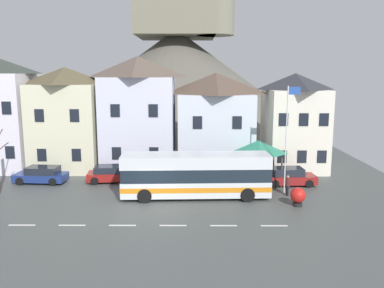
{
  "coord_description": "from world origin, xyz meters",
  "views": [
    {
      "loc": [
        2.78,
        -25.13,
        8.84
      ],
      "look_at": [
        2.57,
        5.93,
        3.42
      ],
      "focal_mm": 37.41,
      "sensor_mm": 36.0,
      "label": 1
    }
  ],
  "objects_px": {
    "townhouse_01": "(67,119)",
    "pedestrian_00": "(249,177)",
    "harbour_buoy": "(298,196)",
    "townhouse_00": "(4,114)",
    "pedestrian_01": "(288,185)",
    "public_bench": "(246,169)",
    "hilltop_castle": "(177,79)",
    "parked_car_00": "(41,175)",
    "townhouse_02": "(139,114)",
    "parked_car_01": "(289,177)",
    "townhouse_03": "(216,122)",
    "flagpole": "(287,133)",
    "townhouse_04": "(294,121)",
    "transit_bus": "(196,176)",
    "bus_shelter": "(258,147)",
    "parked_car_02": "(111,174)"
  },
  "relations": [
    {
      "from": "hilltop_castle",
      "to": "parked_car_01",
      "type": "relative_size",
      "value": 10.23
    },
    {
      "from": "townhouse_01",
      "to": "harbour_buoy",
      "type": "height_order",
      "value": "townhouse_01"
    },
    {
      "from": "townhouse_02",
      "to": "pedestrian_00",
      "type": "height_order",
      "value": "townhouse_02"
    },
    {
      "from": "townhouse_03",
      "to": "townhouse_04",
      "type": "height_order",
      "value": "townhouse_03"
    },
    {
      "from": "hilltop_castle",
      "to": "parked_car_00",
      "type": "height_order",
      "value": "hilltop_castle"
    },
    {
      "from": "transit_bus",
      "to": "townhouse_02",
      "type": "bearing_deg",
      "value": 118.89
    },
    {
      "from": "townhouse_02",
      "to": "pedestrian_01",
      "type": "height_order",
      "value": "townhouse_02"
    },
    {
      "from": "townhouse_04",
      "to": "parked_car_01",
      "type": "distance_m",
      "value": 7.38
    },
    {
      "from": "townhouse_04",
      "to": "public_bench",
      "type": "xyz_separation_m",
      "value": [
        -4.77,
        -2.63,
        -4.0
      ]
    },
    {
      "from": "flagpole",
      "to": "townhouse_00",
      "type": "bearing_deg",
      "value": 161.76
    },
    {
      "from": "parked_car_01",
      "to": "parked_car_02",
      "type": "relative_size",
      "value": 1.04
    },
    {
      "from": "transit_bus",
      "to": "bus_shelter",
      "type": "bearing_deg",
      "value": 37.37
    },
    {
      "from": "townhouse_00",
      "to": "pedestrian_01",
      "type": "distance_m",
      "value": 26.75
    },
    {
      "from": "parked_car_01",
      "to": "flagpole",
      "type": "height_order",
      "value": "flagpole"
    },
    {
      "from": "townhouse_01",
      "to": "pedestrian_01",
      "type": "xyz_separation_m",
      "value": [
        18.7,
        -8.27,
        -3.92
      ]
    },
    {
      "from": "parked_car_01",
      "to": "parked_car_02",
      "type": "height_order",
      "value": "parked_car_01"
    },
    {
      "from": "transit_bus",
      "to": "harbour_buoy",
      "type": "distance_m",
      "value": 7.25
    },
    {
      "from": "pedestrian_01",
      "to": "hilltop_castle",
      "type": "bearing_deg",
      "value": 106.56
    },
    {
      "from": "public_bench",
      "to": "flagpole",
      "type": "height_order",
      "value": "flagpole"
    },
    {
      "from": "townhouse_00",
      "to": "townhouse_01",
      "type": "bearing_deg",
      "value": -6.49
    },
    {
      "from": "townhouse_04",
      "to": "transit_bus",
      "type": "height_order",
      "value": "townhouse_04"
    },
    {
      "from": "townhouse_01",
      "to": "bus_shelter",
      "type": "distance_m",
      "value": 17.73
    },
    {
      "from": "townhouse_02",
      "to": "public_bench",
      "type": "relative_size",
      "value": 6.04
    },
    {
      "from": "parked_car_02",
      "to": "pedestrian_00",
      "type": "height_order",
      "value": "pedestrian_00"
    },
    {
      "from": "townhouse_03",
      "to": "flagpole",
      "type": "bearing_deg",
      "value": -57.21
    },
    {
      "from": "townhouse_00",
      "to": "parked_car_00",
      "type": "bearing_deg",
      "value": -46.33
    },
    {
      "from": "townhouse_02",
      "to": "transit_bus",
      "type": "xyz_separation_m",
      "value": [
        5.26,
        -8.7,
        -3.62
      ]
    },
    {
      "from": "townhouse_00",
      "to": "flagpole",
      "type": "distance_m",
      "value": 26.16
    },
    {
      "from": "townhouse_00",
      "to": "parked_car_00",
      "type": "relative_size",
      "value": 2.4
    },
    {
      "from": "townhouse_00",
      "to": "pedestrian_01",
      "type": "xyz_separation_m",
      "value": [
        24.84,
        -8.97,
        -4.3
      ]
    },
    {
      "from": "parked_car_01",
      "to": "pedestrian_00",
      "type": "xyz_separation_m",
      "value": [
        -3.36,
        -1.33,
        0.28
      ]
    },
    {
      "from": "bus_shelter",
      "to": "flagpole",
      "type": "height_order",
      "value": "flagpole"
    },
    {
      "from": "pedestrian_00",
      "to": "flagpole",
      "type": "distance_m",
      "value": 4.53
    },
    {
      "from": "townhouse_03",
      "to": "hilltop_castle",
      "type": "distance_m",
      "value": 24.51
    },
    {
      "from": "pedestrian_01",
      "to": "public_bench",
      "type": "relative_size",
      "value": 0.88
    },
    {
      "from": "townhouse_01",
      "to": "flagpole",
      "type": "xyz_separation_m",
      "value": [
        18.71,
        -7.49,
        -0.16
      ]
    },
    {
      "from": "public_bench",
      "to": "pedestrian_01",
      "type": "bearing_deg",
      "value": -70.11
    },
    {
      "from": "transit_bus",
      "to": "bus_shelter",
      "type": "distance_m",
      "value": 6.79
    },
    {
      "from": "bus_shelter",
      "to": "flagpole",
      "type": "xyz_separation_m",
      "value": [
        1.66,
        -2.98,
        1.66
      ]
    },
    {
      "from": "flagpole",
      "to": "harbour_buoy",
      "type": "height_order",
      "value": "flagpole"
    },
    {
      "from": "pedestrian_01",
      "to": "harbour_buoy",
      "type": "xyz_separation_m",
      "value": [
        0.15,
        -2.42,
        -0.11
      ]
    },
    {
      "from": "townhouse_01",
      "to": "pedestrian_00",
      "type": "distance_m",
      "value": 17.85
    },
    {
      "from": "townhouse_04",
      "to": "pedestrian_00",
      "type": "relative_size",
      "value": 5.32
    },
    {
      "from": "townhouse_03",
      "to": "bus_shelter",
      "type": "bearing_deg",
      "value": -55.01
    },
    {
      "from": "townhouse_03",
      "to": "parked_car_01",
      "type": "bearing_deg",
      "value": -44.5
    },
    {
      "from": "townhouse_01",
      "to": "public_bench",
      "type": "xyz_separation_m",
      "value": [
        16.41,
        -1.94,
        -4.27
      ]
    },
    {
      "from": "townhouse_01",
      "to": "townhouse_03",
      "type": "distance_m",
      "value": 13.79
    },
    {
      "from": "bus_shelter",
      "to": "parked_car_00",
      "type": "relative_size",
      "value": 0.84
    },
    {
      "from": "townhouse_01",
      "to": "pedestrian_01",
      "type": "height_order",
      "value": "townhouse_01"
    },
    {
      "from": "flagpole",
      "to": "townhouse_04",
      "type": "bearing_deg",
      "value": 73.15
    }
  ]
}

